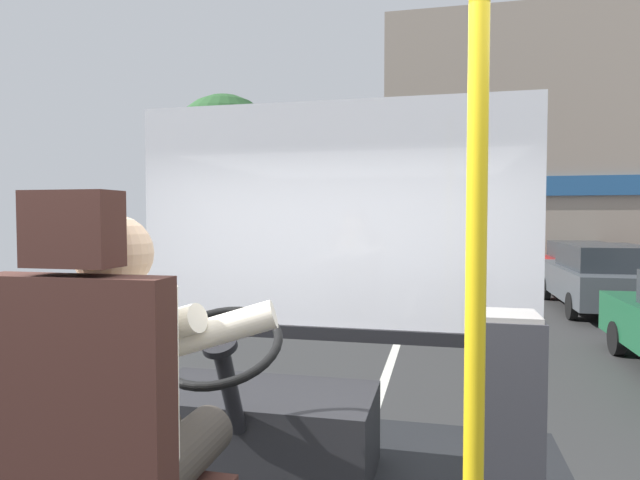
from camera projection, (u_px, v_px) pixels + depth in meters
The scene contains 10 objects.
ground at pixel (405, 323), 10.39m from camera, with size 18.00×44.00×0.06m.
bus_driver at pixel (129, 397), 1.49m from camera, with size 0.74×0.55×0.81m.
steering_console at pixel (259, 428), 2.57m from camera, with size 1.10×0.99×0.86m.
handrail_pole at pixel (476, 281), 1.14m from camera, with size 0.04×0.04×2.20m.
fare_box at pixel (506, 415), 2.19m from camera, with size 0.27×0.28×0.85m.
windshield_panel at pixel (329, 247), 3.31m from camera, with size 2.50×0.08×1.48m.
street_tree at pixel (225, 151), 12.70m from camera, with size 2.58×2.58×4.93m.
shop_building at pixel (592, 149), 18.05m from camera, with size 13.60×4.31×8.68m.
parked_car_charcoal at pixel (602, 277), 11.62m from camera, with size 1.90×4.27×1.44m.
parked_car_red at pixel (572, 261), 16.37m from camera, with size 1.81×4.28×1.32m.
Camera 1 is at (0.68, -1.62, 2.06)m, focal length 30.04 mm.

